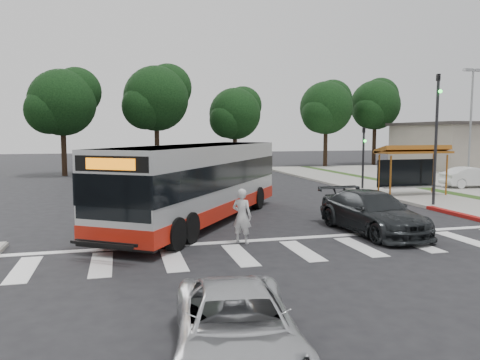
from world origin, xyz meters
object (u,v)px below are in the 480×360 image
object	(u,v)px
pedestrian	(242,216)
dark_sedan	(373,212)
transit_bus	(200,184)
silver_suv_south	(237,328)

from	to	relation	value
pedestrian	dark_sedan	distance (m)	5.09
transit_bus	pedestrian	size ratio (longest dim) A/B	6.68
dark_sedan	transit_bus	bearing A→B (deg)	143.47
pedestrian	dark_sedan	xyz separation A→B (m)	(5.07, 0.42, -0.16)
pedestrian	silver_suv_south	xyz separation A→B (m)	(-2.14, -7.85, -0.33)
silver_suv_south	transit_bus	bearing A→B (deg)	91.15
silver_suv_south	dark_sedan	bearing A→B (deg)	56.98
silver_suv_south	pedestrian	bearing A→B (deg)	82.82
transit_bus	dark_sedan	size ratio (longest dim) A/B	2.35
transit_bus	dark_sedan	world-z (taller)	transit_bus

